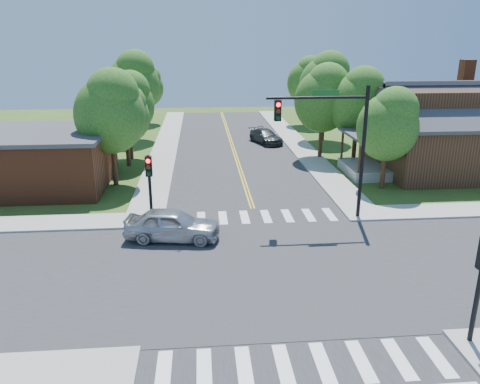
{
  "coord_description": "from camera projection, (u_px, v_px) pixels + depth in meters",
  "views": [
    {
      "loc": [
        -2.93,
        -17.81,
        9.43
      ],
      "look_at": [
        -1.04,
        4.1,
        2.2
      ],
      "focal_mm": 35.0,
      "sensor_mm": 36.0,
      "label": 1
    }
  ],
  "objects": [
    {
      "name": "ground",
      "position": [
        272.0,
        270.0,
        20.04
      ],
      "size": [
        100.0,
        100.0,
        0.0
      ],
      "primitive_type": "plane",
      "color": "#34541A",
      "rests_on": "ground"
    },
    {
      "name": "road_ns",
      "position": [
        272.0,
        269.0,
        20.03
      ],
      "size": [
        10.0,
        90.0,
        0.04
      ],
      "primitive_type": "cube",
      "color": "#2D2D30",
      "rests_on": "ground"
    },
    {
      "name": "road_ew",
      "position": [
        272.0,
        269.0,
        20.03
      ],
      "size": [
        90.0,
        10.0,
        0.04
      ],
      "primitive_type": "cube",
      "color": "#2D2D30",
      "rests_on": "ground"
    },
    {
      "name": "intersection_patch",
      "position": [
        272.0,
        270.0,
        20.04
      ],
      "size": [
        10.2,
        10.2,
        0.06
      ],
      "primitive_type": "cube",
      "color": "#2D2D30",
      "rests_on": "ground"
    },
    {
      "name": "sidewalk_ne",
      "position": [
        443.0,
        165.0,
        36.28
      ],
      "size": [
        40.0,
        40.0,
        0.14
      ],
      "color": "#9E9B93",
      "rests_on": "ground"
    },
    {
      "name": "sidewalk_nw",
      "position": [
        22.0,
        175.0,
        33.7
      ],
      "size": [
        40.0,
        40.0,
        0.14
      ],
      "color": "#9E9B93",
      "rests_on": "ground"
    },
    {
      "name": "crosswalk_north",
      "position": [
        255.0,
        217.0,
        25.89
      ],
      "size": [
        8.85,
        2.0,
        0.01
      ],
      "color": "white",
      "rests_on": "ground"
    },
    {
      "name": "crosswalk_south",
      "position": [
        303.0,
        364.0,
        14.16
      ],
      "size": [
        8.85,
        2.0,
        0.01
      ],
      "color": "white",
      "rests_on": "ground"
    },
    {
      "name": "centerline",
      "position": [
        272.0,
        269.0,
        20.03
      ],
      "size": [
        0.3,
        90.0,
        0.01
      ],
      "color": "yellow",
      "rests_on": "ground"
    },
    {
      "name": "signal_mast_ne",
      "position": [
        333.0,
        132.0,
        24.13
      ],
      "size": [
        5.3,
        0.42,
        7.2
      ],
      "color": "black",
      "rests_on": "ground"
    },
    {
      "name": "signal_pole_nw",
      "position": [
        149.0,
        177.0,
        24.03
      ],
      "size": [
        0.34,
        0.42,
        3.8
      ],
      "color": "black",
      "rests_on": "ground"
    },
    {
      "name": "house_ne",
      "position": [
        451.0,
        128.0,
        33.71
      ],
      "size": [
        13.05,
        8.8,
        7.11
      ],
      "color": "#351C12",
      "rests_on": "ground"
    },
    {
      "name": "building_nw",
      "position": [
        29.0,
        159.0,
        30.79
      ],
      "size": [
        10.4,
        8.4,
        3.73
      ],
      "color": "brown",
      "rests_on": "ground"
    },
    {
      "name": "tree_e_a",
      "position": [
        389.0,
        123.0,
        29.58
      ],
      "size": [
        3.92,
        3.72,
        6.66
      ],
      "color": "#382314",
      "rests_on": "ground"
    },
    {
      "name": "tree_e_b",
      "position": [
        359.0,
        100.0,
        35.89
      ],
      "size": [
        4.43,
        4.21,
        7.53
      ],
      "color": "#382314",
      "rests_on": "ground"
    },
    {
      "name": "tree_e_c",
      "position": [
        326.0,
        82.0,
        43.83
      ],
      "size": [
        4.98,
        4.73,
        8.46
      ],
      "color": "#382314",
      "rests_on": "ground"
    },
    {
      "name": "tree_e_d",
      "position": [
        308.0,
        80.0,
        52.12
      ],
      "size": [
        4.54,
        4.31,
        7.72
      ],
      "color": "#382314",
      "rests_on": "ground"
    },
    {
      "name": "tree_w_a",
      "position": [
        111.0,
        110.0,
        30.08
      ],
      "size": [
        4.57,
        4.34,
        7.76
      ],
      "color": "#382314",
      "rests_on": "ground"
    },
    {
      "name": "tree_w_b",
      "position": [
        128.0,
        102.0,
        37.02
      ],
      "size": [
        4.21,
        4.0,
        7.15
      ],
      "color": "#382314",
      "rests_on": "ground"
    },
    {
      "name": "tree_w_c",
      "position": [
        134.0,
        81.0,
        44.29
      ],
      "size": [
        5.02,
        4.77,
        8.53
      ],
      "color": "#382314",
      "rests_on": "ground"
    },
    {
      "name": "tree_w_d",
      "position": [
        147.0,
        85.0,
        53.3
      ],
      "size": [
        3.93,
        3.74,
        6.69
      ],
      "color": "#382314",
      "rests_on": "ground"
    },
    {
      "name": "tree_house",
      "position": [
        324.0,
        96.0,
        37.15
      ],
      "size": [
        4.54,
        4.31,
        7.72
      ],
      "color": "#382314",
      "rests_on": "ground"
    },
    {
      "name": "tree_bldg",
      "position": [
        126.0,
        113.0,
        35.17
      ],
      "size": [
        3.67,
        3.49,
        6.25
      ],
      "color": "#382314",
      "rests_on": "ground"
    },
    {
      "name": "car_silver",
      "position": [
        172.0,
        225.0,
        22.75
      ],
      "size": [
        3.31,
        5.19,
        1.57
      ],
      "primitive_type": "imported",
      "rotation": [
        0.0,
        0.0,
        1.41
      ],
      "color": "#B7B9BF",
      "rests_on": "ground"
    },
    {
      "name": "car_dgrey",
      "position": [
        266.0,
        137.0,
        43.96
      ],
      "size": [
        4.59,
        5.56,
        1.28
      ],
      "primitive_type": "imported",
      "rotation": [
        0.0,
        0.0,
        0.34
      ],
      "color": "#2D3032",
      "rests_on": "ground"
    }
  ]
}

